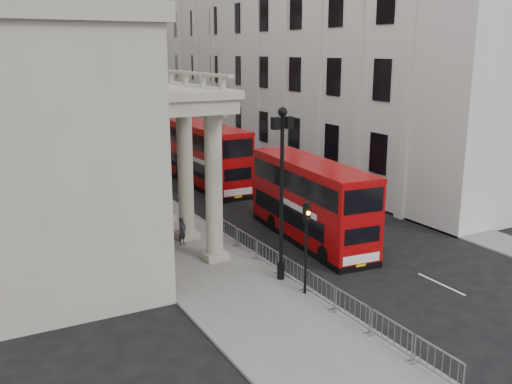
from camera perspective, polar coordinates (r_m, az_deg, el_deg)
name	(u,v)px	position (r m, az deg, el deg)	size (l,w,h in m)	color
ground	(340,310)	(25.45, 8.37, -11.61)	(260.00, 260.00, 0.00)	black
sidewalk_west	(102,181)	(50.67, -15.13, 1.09)	(6.00, 140.00, 0.12)	slate
sidewalk_east	(269,163)	(56.58, 1.32, 2.88)	(3.00, 140.00, 0.12)	slate
kerb	(136,177)	(51.39, -11.94, 1.46)	(0.20, 140.00, 0.14)	slate
portico_building	(18,136)	(36.76, -22.73, 5.18)	(9.00, 28.00, 12.00)	#A09886
east_building	(282,34)	(58.54, 2.60, 15.49)	(8.00, 55.00, 25.00)	beige
monument_column	(63,22)	(112.18, -18.74, 15.83)	(8.00, 8.00, 54.20)	#60605E
lamp_post_south	(282,183)	(26.65, 2.59, 0.91)	(1.05, 0.44, 8.32)	black
lamp_post_mid	(166,138)	(40.98, -8.99, 5.35)	(1.05, 0.44, 8.32)	black
lamp_post_north	(109,116)	(56.21, -14.50, 7.38)	(1.05, 0.44, 8.32)	black
traffic_light	(306,231)	(25.54, 5.07, -3.92)	(0.28, 0.33, 4.30)	black
crowd_barriers	(305,280)	(26.65, 4.94, -8.72)	(0.50, 18.75, 1.10)	gray
bus_near	(310,200)	(33.41, 5.45, -0.76)	(3.56, 11.13, 4.73)	#9F0709
bus_far	(206,154)	(47.10, -5.06, 3.80)	(2.95, 11.82, 5.10)	#AC0709
pedestrian_a	(182,231)	(32.86, -7.39, -3.90)	(0.58, 0.38, 1.59)	black
pedestrian_b	(142,217)	(36.06, -11.28, -2.47)	(0.75, 0.59, 1.55)	#292321
pedestrian_c	(145,188)	(43.09, -10.99, 0.44)	(0.90, 0.59, 1.85)	black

